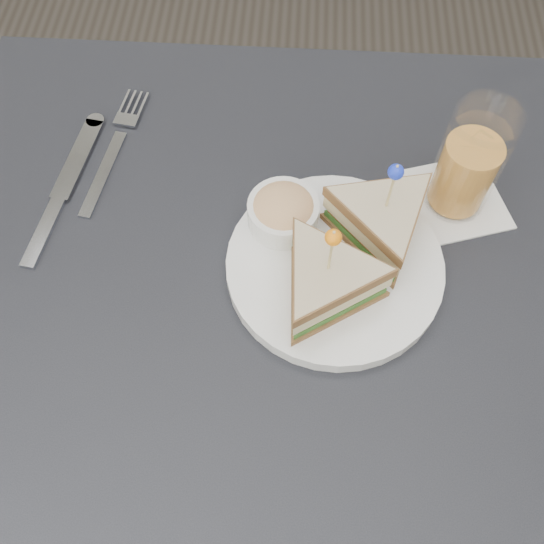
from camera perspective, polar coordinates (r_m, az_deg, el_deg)
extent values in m
plane|color=#3F3833|center=(1.37, -0.46, -16.80)|extent=(3.50, 3.50, 0.00)
cube|color=black|center=(0.67, -0.90, -3.39)|extent=(0.80, 0.80, 0.03)
cylinder|color=black|center=(1.23, -16.06, 4.72)|extent=(0.04, 0.04, 0.72)
cylinder|color=black|center=(1.22, 17.22, 3.10)|extent=(0.04, 0.04, 0.72)
cylinder|color=white|center=(0.67, 5.88, 0.41)|extent=(0.25, 0.25, 0.01)
cylinder|color=white|center=(0.67, 5.95, 0.81)|extent=(0.25, 0.25, 0.00)
cylinder|color=#E2CA82|center=(0.57, 5.54, 1.72)|extent=(0.00, 0.00, 0.08)
sphere|color=orange|center=(0.55, 5.79, 3.25)|extent=(0.02, 0.02, 0.02)
cylinder|color=#E2CA82|center=(0.62, 11.12, 7.60)|extent=(0.00, 0.00, 0.08)
sphere|color=#1C34D4|center=(0.60, 11.58, 9.22)|extent=(0.02, 0.02, 0.02)
cylinder|color=white|center=(0.68, 1.05, 5.45)|extent=(0.08, 0.08, 0.04)
ellipsoid|color=#E0B772|center=(0.67, 1.07, 6.05)|extent=(0.07, 0.07, 0.03)
cube|color=#B6B9C1|center=(0.78, -15.57, 8.91)|extent=(0.04, 0.13, 0.00)
cube|color=#B6B9C1|center=(0.83, -13.54, 13.74)|extent=(0.03, 0.02, 0.00)
cube|color=#B7BBC3|center=(0.75, -20.58, 3.81)|extent=(0.03, 0.11, 0.01)
cube|color=#B7BBC3|center=(0.80, -17.84, 10.16)|extent=(0.04, 0.13, 0.00)
cylinder|color=#B7BBC3|center=(0.84, -16.31, 13.52)|extent=(0.03, 0.03, 0.00)
cube|color=white|center=(0.76, 16.66, 6.55)|extent=(0.14, 0.14, 0.00)
cylinder|color=gold|center=(0.72, 17.66, 8.83)|extent=(0.08, 0.08, 0.09)
cylinder|color=white|center=(0.71, 18.14, 9.92)|extent=(0.09, 0.09, 0.14)
cube|color=white|center=(0.70, 19.03, 11.45)|extent=(0.02, 0.02, 0.02)
cube|color=white|center=(0.69, 17.83, 10.20)|extent=(0.02, 0.02, 0.02)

